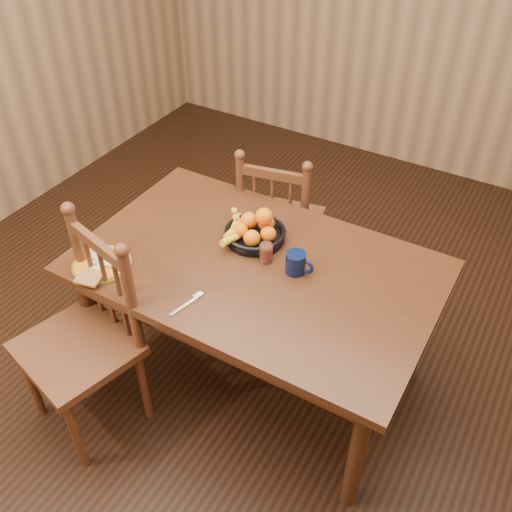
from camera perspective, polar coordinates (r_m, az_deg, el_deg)
The scene contains 10 objects.
room at distance 2.20m, azimuth 0.00°, elevation 11.05°, with size 4.52×5.02×2.72m.
dining_table at distance 2.60m, azimuth 0.00°, elevation -2.28°, with size 1.60×1.00×0.75m.
chair_far at distance 3.27m, azimuth 2.31°, elevation 3.30°, with size 0.51×0.49×0.96m.
chair_near at distance 2.66m, azimuth -16.76°, elevation -8.05°, with size 0.57×0.55×1.04m.
breakfast_plate at distance 2.62m, azimuth -15.20°, elevation -0.81°, with size 0.26×0.30×0.04m.
fork at distance 2.38m, azimuth -6.74°, elevation -4.64°, with size 0.05×0.18×0.00m.
spoon at distance 2.71m, azimuth -15.57°, elevation 0.44°, with size 0.05×0.16×0.01m.
coffee_mug at distance 2.48m, azimuth 4.08°, elevation -0.69°, with size 0.13×0.09×0.10m.
juice_glass at distance 2.54m, azimuth 1.02°, elevation 0.27°, with size 0.06×0.06×0.09m.
fruit_bowl at distance 2.66m, azimuth -0.20°, elevation 2.55°, with size 0.32×0.32×0.17m.
Camera 1 is at (0.98, -1.66, 2.41)m, focal length 40.00 mm.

